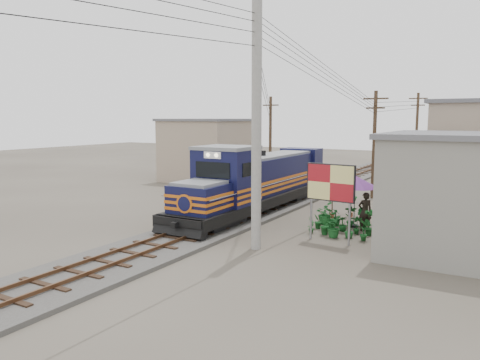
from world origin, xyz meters
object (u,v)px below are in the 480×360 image
Objects in this scene: locomotive at (258,183)px; billboard at (331,185)px; vendor at (365,212)px; market_umbrella at (355,182)px.

locomotive is 4.48× the size of billboard.
locomotive reaches higher than vendor.
vendor is at bearing 81.76° from billboard.
locomotive is 8.23× the size of vendor.
billboard is 1.33× the size of market_umbrella.
billboard is 3.32m from market_umbrella.
billboard is at bearing -37.39° from locomotive.
locomotive reaches higher than billboard.
vendor is (6.49, -1.59, -0.73)m from locomotive.
vendor is (0.76, 2.79, -1.56)m from billboard.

